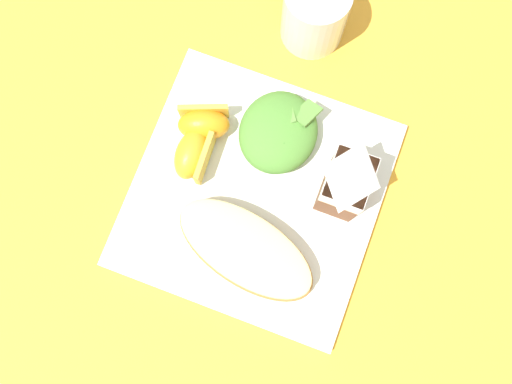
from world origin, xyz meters
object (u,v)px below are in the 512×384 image
milk_carton (346,183)px  orange_wedge_middle (193,155)px  white_plate (256,195)px  drinking_clear_cup (315,13)px  green_salad_pile (275,131)px  cheesy_pizza_bread (246,249)px  orange_wedge_front (204,123)px

milk_carton → orange_wedge_middle: size_ratio=1.78×
white_plate → drinking_clear_cup: bearing=-177.7°
green_salad_pile → drinking_clear_cup: drinking_clear_cup is taller
green_salad_pile → white_plate: bearing=3.5°
cheesy_pizza_bread → drinking_clear_cup: drinking_clear_cup is taller
green_salad_pile → orange_wedge_front: size_ratio=1.45×
green_salad_pile → orange_wedge_middle: size_ratio=1.62×
cheesy_pizza_bread → milk_carton: (-0.10, 0.08, 0.04)m
white_plate → cheesy_pizza_bread: size_ratio=1.53×
white_plate → orange_wedge_middle: size_ratio=4.54×
orange_wedge_middle → white_plate: bearing=80.5°
orange_wedge_front → orange_wedge_middle: 0.04m
white_plate → orange_wedge_middle: orange_wedge_middle is taller
white_plate → drinking_clear_cup: (-0.22, -0.01, 0.04)m
milk_carton → orange_wedge_middle: (0.02, -0.17, -0.04)m
milk_carton → white_plate: bearing=-69.2°
green_salad_pile → orange_wedge_front: (0.02, -0.08, -0.00)m
white_plate → drinking_clear_cup: 0.23m
white_plate → orange_wedge_middle: (-0.01, -0.08, 0.03)m
green_salad_pile → drinking_clear_cup: size_ratio=1.10×
white_plate → cheesy_pizza_bread: (0.07, 0.01, 0.03)m
orange_wedge_middle → orange_wedge_front: bearing=-177.0°
white_plate → orange_wedge_front: (-0.05, -0.08, 0.03)m
cheesy_pizza_bread → milk_carton: size_ratio=1.67×
orange_wedge_front → orange_wedge_middle: same height
cheesy_pizza_bread → orange_wedge_middle: size_ratio=2.97×
white_plate → cheesy_pizza_bread: 0.07m
milk_carton → green_salad_pile: bearing=-112.6°
orange_wedge_front → drinking_clear_cup: drinking_clear_cup is taller
milk_carton → drinking_clear_cup: milk_carton is taller
milk_carton → orange_wedge_middle: milk_carton is taller
orange_wedge_middle → green_salad_pile: bearing=127.4°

